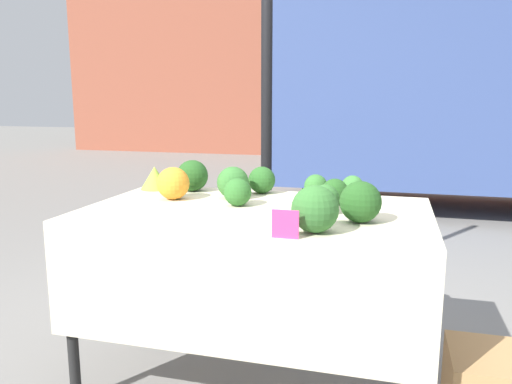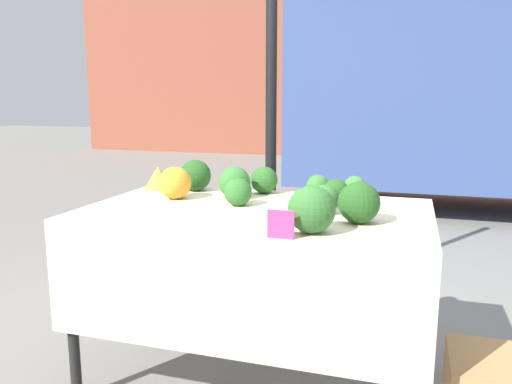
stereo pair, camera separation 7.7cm
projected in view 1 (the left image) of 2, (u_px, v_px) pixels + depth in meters
ground_plane at (256, 378)px, 2.54m from camera, size 40.00×40.00×0.00m
building_facade at (370, 46)px, 11.81m from camera, size 16.00×0.60×5.30m
tent_pole at (267, 101)px, 3.13m from camera, size 0.07×0.07×2.77m
parked_truck at (448, 100)px, 6.28m from camera, size 4.43×1.90×2.61m
market_table at (252, 235)px, 2.33m from camera, size 1.62×0.97×0.88m
orange_cauliflower at (173, 183)px, 2.58m from camera, size 0.17×0.17×0.17m
romanesco_head at (155, 178)px, 2.88m from camera, size 0.17×0.17×0.13m
broccoli_head_0 at (262, 180)px, 2.75m from camera, size 0.15×0.15×0.15m
broccoli_head_1 at (192, 176)px, 2.81m from camera, size 0.18×0.18×0.18m
broccoli_head_2 at (325, 199)px, 2.27m from camera, size 0.13×0.13×0.13m
broccoli_head_3 at (353, 186)px, 2.64m from camera, size 0.12×0.12×0.12m
broccoli_head_4 at (238, 192)px, 2.42m from camera, size 0.14×0.14×0.14m
broccoli_head_5 at (335, 192)px, 2.44m from camera, size 0.13×0.13×0.13m
broccoli_head_6 at (316, 186)px, 2.64m from camera, size 0.12×0.12×0.12m
broccoli_head_7 at (233, 183)px, 2.60m from camera, size 0.17×0.17×0.17m
broccoli_head_8 at (315, 209)px, 1.93m from camera, size 0.19×0.19×0.19m
broccoli_head_9 at (360, 202)px, 2.09m from camera, size 0.18×0.18×0.18m
price_sign at (285, 224)px, 1.85m from camera, size 0.10×0.01×0.11m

